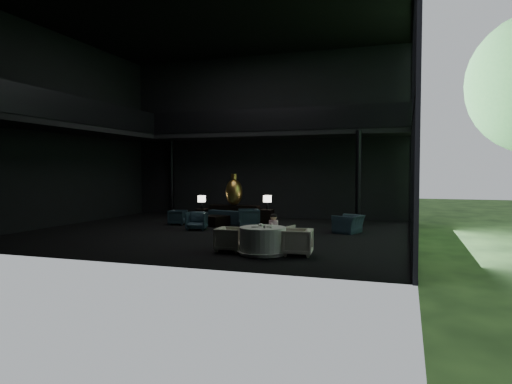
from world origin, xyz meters
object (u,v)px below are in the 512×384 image
(lounge_armchair_east, at_px, (249,216))
(child, at_px, (273,224))
(lounge_armchair_west, at_px, (178,217))
(window_armchair, at_px, (349,222))
(table_lamp_left, at_px, (202,199))
(lounge_armchair_south, at_px, (197,220))
(coffee_table, at_px, (214,221))
(dining_chair_west, at_px, (230,238))
(sofa, at_px, (229,214))
(console, at_px, (234,213))
(dining_chair_east, at_px, (297,240))
(side_table_left, at_px, (202,214))
(dining_chair_north, at_px, (278,235))
(bronze_urn, at_px, (234,192))
(side_table_right, at_px, (267,216))
(table_lamp_right, at_px, (267,199))
(dining_table, at_px, (263,242))

(lounge_armchair_east, height_order, child, child)
(lounge_armchair_west, distance_m, window_armchair, 7.27)
(lounge_armchair_east, xyz_separation_m, child, (2.35, -4.51, 0.28))
(table_lamp_left, distance_m, window_armchair, 7.41)
(lounge_armchair_south, height_order, coffee_table, lounge_armchair_south)
(dining_chair_west, distance_m, child, 1.39)
(sofa, relative_size, dining_chair_west, 2.89)
(sofa, bearing_deg, window_armchair, 179.03)
(console, height_order, coffee_table, console)
(dining_chair_east, xyz_separation_m, dining_chair_west, (-1.97, -0.00, -0.04))
(side_table_left, distance_m, coffee_table, 2.32)
(dining_chair_north, xyz_separation_m, child, (-0.11, -0.14, 0.35))
(bronze_urn, distance_m, side_table_left, 1.93)
(coffee_table, bearing_deg, window_armchair, -4.95)
(console, distance_m, dining_chair_north, 7.40)
(table_lamp_left, bearing_deg, side_table_right, -1.49)
(window_armchair, relative_size, child, 1.66)
(window_armchair, bearing_deg, dining_chair_north, -2.00)
(lounge_armchair_west, bearing_deg, dining_chair_west, -149.20)
(table_lamp_right, xyz_separation_m, dining_table, (2.10, -7.34, -0.71))
(table_lamp_right, distance_m, dining_table, 7.67)
(side_table_left, bearing_deg, dining_chair_east, -49.36)
(table_lamp_right, xyz_separation_m, window_armchair, (3.84, -2.26, -0.61))
(bronze_urn, height_order, lounge_armchair_west, bronze_urn)
(dining_chair_north, bearing_deg, sofa, -40.16)
(side_table_left, bearing_deg, sofa, -30.62)
(side_table_right, bearing_deg, table_lamp_left, 178.51)
(side_table_right, relative_size, dining_chair_north, 0.76)
(side_table_left, relative_size, lounge_armchair_west, 0.85)
(table_lamp_right, height_order, lounge_armchair_west, table_lamp_right)
(dining_chair_east, bearing_deg, lounge_armchair_east, -154.39)
(console, relative_size, table_lamp_right, 3.71)
(table_lamp_right, distance_m, dining_chair_north, 6.68)
(table_lamp_right, distance_m, lounge_armchair_south, 3.82)
(lounge_armchair_west, relative_size, window_armchair, 0.64)
(coffee_table, height_order, dining_chair_west, dining_chair_west)
(console, height_order, side_table_right, console)
(coffee_table, bearing_deg, sofa, 67.63)
(console, distance_m, child, 7.48)
(console, relative_size, lounge_armchair_east, 2.53)
(table_lamp_left, bearing_deg, dining_chair_west, -59.38)
(dining_chair_west, bearing_deg, lounge_armchair_east, 10.75)
(lounge_armchair_south, bearing_deg, child, -51.81)
(window_armchair, height_order, dining_chair_east, window_armchair)
(lounge_armchair_west, height_order, dining_table, dining_table)
(table_lamp_left, height_order, dining_chair_north, table_lamp_left)
(lounge_armchair_south, xyz_separation_m, dining_chair_east, (4.94, -3.97, 0.03))
(window_armchair, bearing_deg, sofa, -84.04)
(console, xyz_separation_m, window_armchair, (5.44, -2.33, 0.06))
(coffee_table, bearing_deg, bronze_urn, 84.34)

